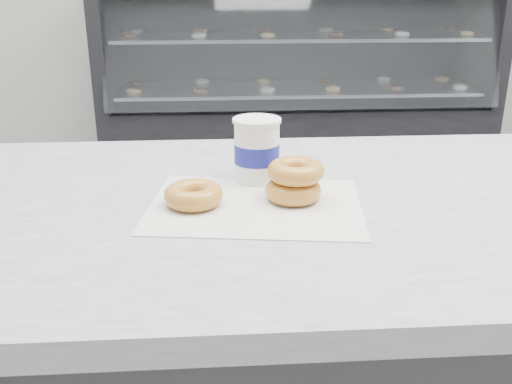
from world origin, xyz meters
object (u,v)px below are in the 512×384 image
(display_case, at_px, (296,102))
(coffee_cup, at_px, (257,149))
(donut_stack, at_px, (294,181))
(donut_single, at_px, (193,195))

(display_case, height_order, coffee_cup, display_case)
(donut_stack, bearing_deg, donut_single, -175.85)
(donut_single, relative_size, coffee_cup, 0.83)
(donut_single, height_order, donut_stack, donut_stack)
(donut_single, bearing_deg, donut_stack, 4.15)
(display_case, distance_m, donut_stack, 2.79)
(donut_single, height_order, coffee_cup, coffee_cup)
(coffee_cup, bearing_deg, donut_stack, -53.53)
(donut_single, distance_m, donut_stack, 0.17)
(display_case, relative_size, coffee_cup, 20.81)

